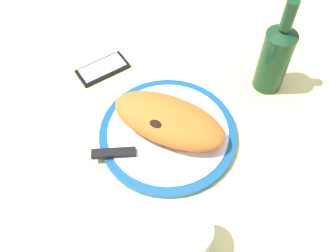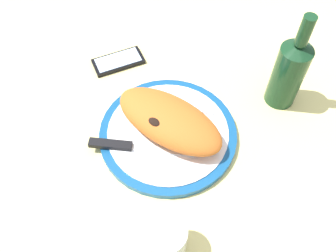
# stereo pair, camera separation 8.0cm
# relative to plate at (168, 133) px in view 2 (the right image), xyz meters

# --- Properties ---
(ground_plane) EXTENTS (1.50, 1.50, 0.03)m
(ground_plane) POSITION_rel_plate_xyz_m (0.00, 0.00, -0.02)
(ground_plane) COLOR #E5D684
(plate) EXTENTS (0.31, 0.31, 0.02)m
(plate) POSITION_rel_plate_xyz_m (0.00, 0.00, 0.00)
(plate) COLOR navy
(plate) RESTS_ON ground_plane
(calzone) EXTENTS (0.28, 0.18, 0.06)m
(calzone) POSITION_rel_plate_xyz_m (0.00, -0.01, 0.04)
(calzone) COLOR #C16023
(calzone) RESTS_ON plate
(fork) EXTENTS (0.17, 0.03, 0.00)m
(fork) POSITION_rel_plate_xyz_m (0.02, -0.07, 0.01)
(fork) COLOR silver
(fork) RESTS_ON plate
(knife) EXTENTS (0.23, 0.08, 0.01)m
(knife) POSITION_rel_plate_xyz_m (0.07, 0.07, 0.01)
(knife) COLOR silver
(knife) RESTS_ON plate
(smartphone) EXTENTS (0.14, 0.13, 0.01)m
(smartphone) POSITION_rel_plate_xyz_m (0.20, -0.17, -0.00)
(smartphone) COLOR black
(smartphone) RESTS_ON ground_plane
(water_glass) EXTENTS (0.08, 0.08, 0.09)m
(water_glass) POSITION_rel_plate_xyz_m (-0.09, 0.24, 0.03)
(water_glass) COLOR silver
(water_glass) RESTS_ON ground_plane
(wine_bottle) EXTENTS (0.07, 0.07, 0.25)m
(wine_bottle) POSITION_rel_plate_xyz_m (-0.21, -0.20, 0.09)
(wine_bottle) COLOR #14381E
(wine_bottle) RESTS_ON ground_plane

